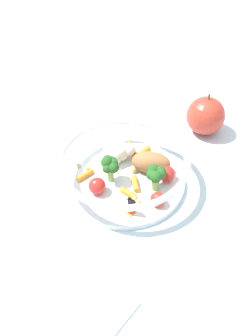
# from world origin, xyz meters

# --- Properties ---
(ground_plane) EXTENTS (2.40, 2.40, 0.00)m
(ground_plane) POSITION_xyz_m (0.00, 0.00, 0.00)
(ground_plane) COLOR silver
(food_container) EXTENTS (0.23, 0.23, 0.06)m
(food_container) POSITION_xyz_m (-0.01, -0.01, 0.03)
(food_container) COLOR white
(food_container) RESTS_ON ground_plane
(loose_apple) EXTENTS (0.08, 0.08, 0.09)m
(loose_apple) POSITION_xyz_m (0.04, -0.22, 0.04)
(loose_apple) COLOR #BC3828
(loose_apple) RESTS_ON ground_plane
(folded_napkin) EXTENTS (0.16, 0.16, 0.01)m
(folded_napkin) POSITION_xyz_m (-0.20, 0.17, 0.00)
(folded_napkin) COLOR white
(folded_napkin) RESTS_ON ground_plane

